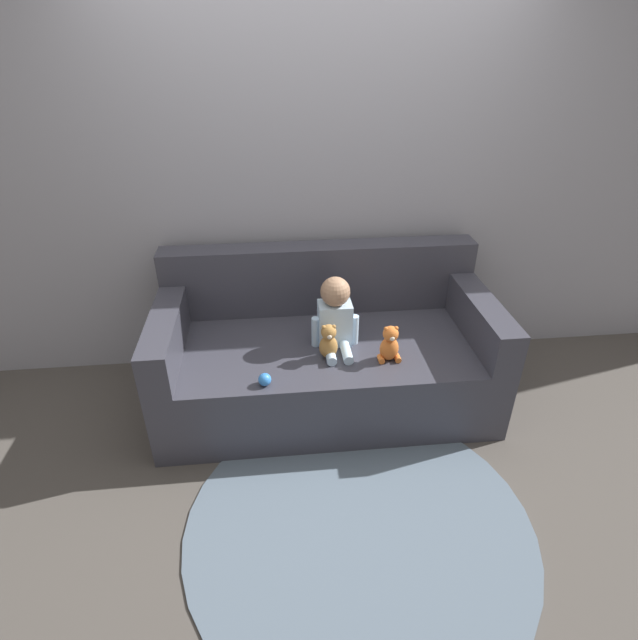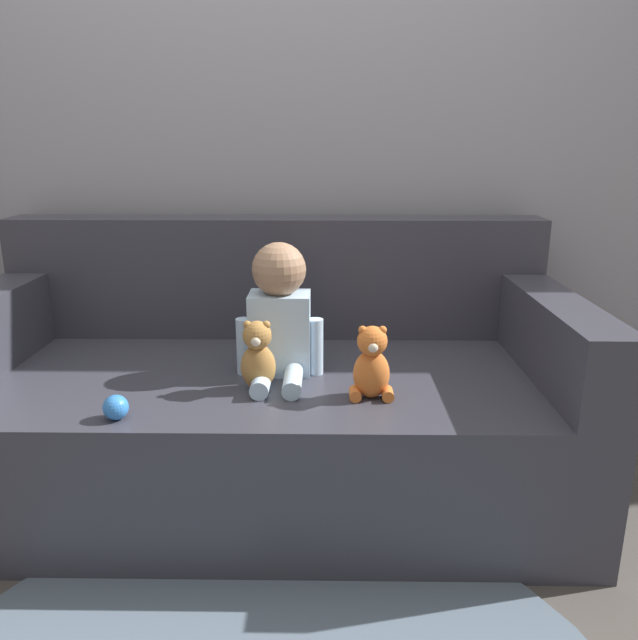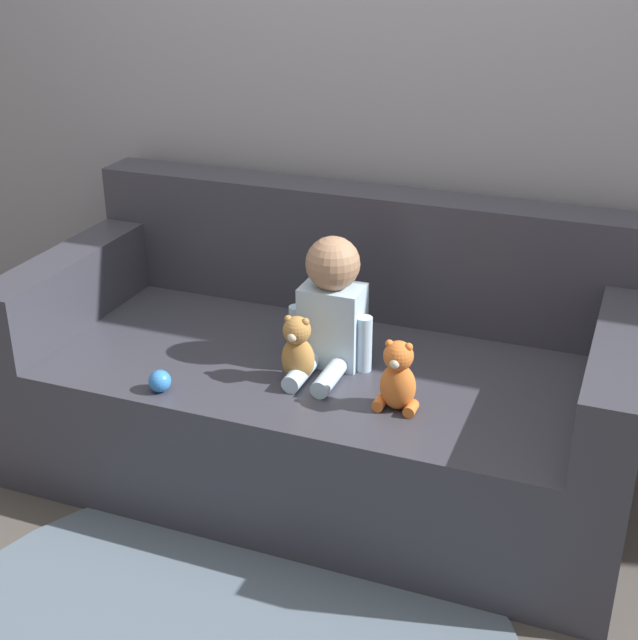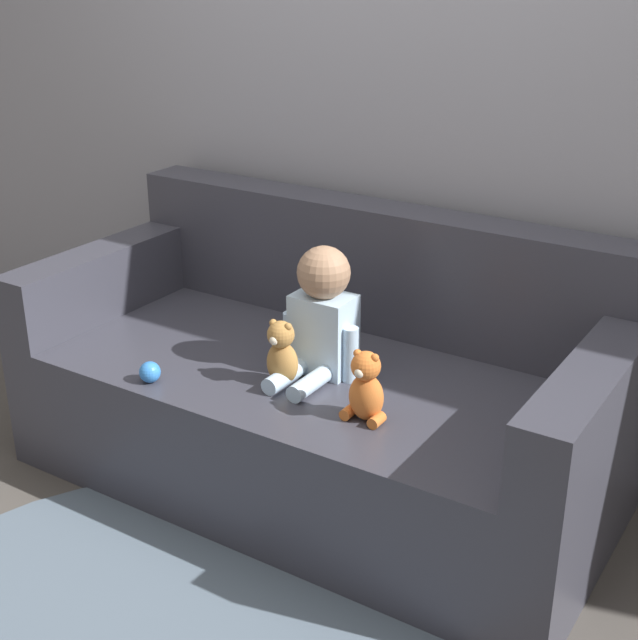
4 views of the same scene
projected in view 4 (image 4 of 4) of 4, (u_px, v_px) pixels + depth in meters
The scene contains 7 objects.
ground_plane at pixel (317, 480), 3.15m from camera, with size 12.00×12.00×0.00m, color #4C4742.
wall_back at pixel (405, 85), 3.09m from camera, with size 8.00×0.05×2.60m.
couch at pixel (326, 393), 3.07m from camera, with size 2.00×0.97×0.91m.
person_baby at pixel (321, 317), 2.84m from camera, with size 0.28×0.33×0.42m.
teddy_bear_brown at pixel (282, 353), 2.79m from camera, with size 0.11×0.10×0.22m.
plush_toy_side at pixel (366, 388), 2.58m from camera, with size 0.13×0.10×0.22m.
toy_ball at pixel (150, 372), 2.84m from camera, with size 0.07×0.07×0.07m.
Camera 4 is at (1.45, -2.26, 1.75)m, focal length 50.00 mm.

